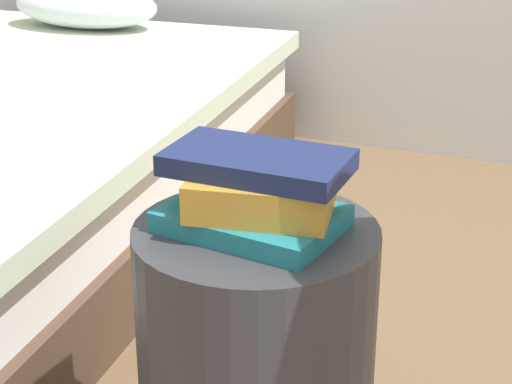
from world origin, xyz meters
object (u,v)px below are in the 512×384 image
Objects in this scene: book_teal at (253,218)px; book_navy at (255,162)px; side_table at (256,370)px; book_ochre at (262,192)px.

book_teal is 0.10m from book_navy.
book_navy reaches higher than side_table.
book_navy reaches higher than book_ochre.
book_navy is (-0.01, 0.01, 0.05)m from book_ochre.
book_ochre is at bearing -18.19° from book_navy.
side_table is 0.39m from book_navy.
book_navy reaches higher than book_teal.
book_teal is at bearing 147.61° from side_table.
book_teal is at bearing -151.35° from book_navy.
book_navy is at bearing 35.51° from book_teal.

